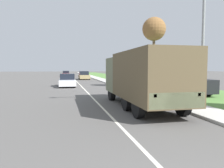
{
  "coord_description": "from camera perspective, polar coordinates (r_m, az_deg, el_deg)",
  "views": [
    {
      "loc": [
        -1.96,
        -1.14,
        2.1
      ],
      "look_at": [
        0.83,
        11.46,
        1.14
      ],
      "focal_mm": 35.0,
      "sensor_mm": 36.0,
      "label": 1
    }
  ],
  "objects": [
    {
      "name": "ground_plane",
      "position": [
        41.24,
        -9.77,
        1.26
      ],
      "size": [
        180.0,
        180.0,
        0.0
      ],
      "primitive_type": "plane",
      "color": "#565451"
    },
    {
      "name": "lane_centre_stripe",
      "position": [
        41.24,
        -9.77,
        1.26
      ],
      "size": [
        0.12,
        120.0,
        0.0
      ],
      "color": "silver",
      "rests_on": "ground"
    },
    {
      "name": "sidewalk_right",
      "position": [
        41.69,
        -3.58,
        1.42
      ],
      "size": [
        1.8,
        120.0,
        0.12
      ],
      "color": "beige",
      "rests_on": "ground"
    },
    {
      "name": "grass_strip_right",
      "position": [
        42.6,
        2.28,
        1.42
      ],
      "size": [
        7.0,
        120.0,
        0.02
      ],
      "color": "#56843D",
      "rests_on": "ground"
    },
    {
      "name": "military_truck",
      "position": [
        11.7,
        7.74,
        2.02
      ],
      "size": [
        2.35,
        7.77,
        2.91
      ],
      "color": "#606647",
      "rests_on": "ground"
    },
    {
      "name": "car_nearest_ahead",
      "position": [
        25.08,
        -11.62,
        0.85
      ],
      "size": [
        1.77,
        4.69,
        1.44
      ],
      "color": "silver",
      "rests_on": "ground"
    },
    {
      "name": "car_second_ahead",
      "position": [
        40.1,
        -7.33,
        2.17
      ],
      "size": [
        1.81,
        4.46,
        1.5
      ],
      "color": "tan",
      "rests_on": "ground"
    },
    {
      "name": "car_third_ahead",
      "position": [
        55.98,
        -11.96,
        2.64
      ],
      "size": [
        1.73,
        4.81,
        1.37
      ],
      "color": "maroon",
      "rests_on": "ground"
    },
    {
      "name": "pickup_truck",
      "position": [
        19.05,
        17.86,
        0.42
      ],
      "size": [
        2.03,
        5.77,
        1.9
      ],
      "color": "black",
      "rests_on": "grass_strip_right"
    },
    {
      "name": "lamp_post",
      "position": [
        11.95,
        22.12,
        17.55
      ],
      "size": [
        1.69,
        0.24,
        8.2
      ],
      "color": "gray",
      "rests_on": "sidewalk_right"
    },
    {
      "name": "tree_mid_right",
      "position": [
        23.66,
        10.93,
        13.7
      ],
      "size": [
        2.43,
        2.43,
        7.31
      ],
      "color": "brown",
      "rests_on": "grass_strip_right"
    }
  ]
}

